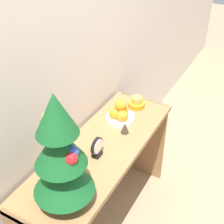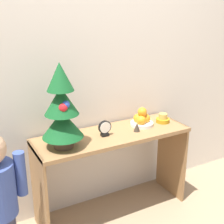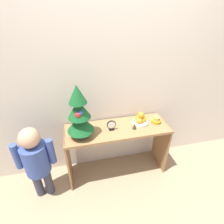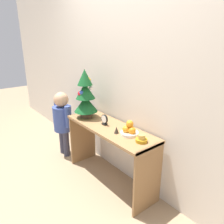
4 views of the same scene
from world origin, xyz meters
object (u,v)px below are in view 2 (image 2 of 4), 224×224
at_px(mini_tree, 62,109).
at_px(singing_bowl, 163,119).
at_px(fruit_bowl, 142,120).
at_px(figurine, 137,127).
at_px(desk_clock, 105,129).

height_order(mini_tree, singing_bowl, mini_tree).
xyz_separation_m(fruit_bowl, singing_bowl, (0.19, -0.03, -0.02)).
xyz_separation_m(singing_bowl, figurine, (-0.30, -0.06, 0.01)).
height_order(desk_clock, figurine, desk_clock).
height_order(mini_tree, desk_clock, mini_tree).
relative_size(desk_clock, figurine, 1.72).
relative_size(fruit_bowl, desk_clock, 1.52).
bearing_deg(singing_bowl, desk_clock, -177.83).
bearing_deg(figurine, fruit_bowl, 40.14).
bearing_deg(mini_tree, singing_bowl, 3.30).
bearing_deg(desk_clock, fruit_bowl, 7.47).
relative_size(mini_tree, figurine, 8.33).
bearing_deg(mini_tree, fruit_bowl, 6.37).
distance_m(singing_bowl, desk_clock, 0.56).
relative_size(singing_bowl, figurine, 1.58).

